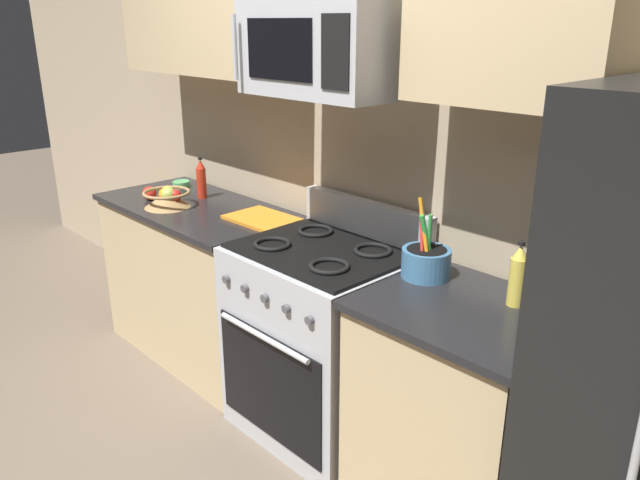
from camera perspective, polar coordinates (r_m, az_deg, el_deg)
wall_back at (r=2.88m, az=5.79°, el=8.04°), size 8.00×0.10×2.60m
counter_left at (r=3.64m, az=-10.95°, el=-3.69°), size 1.24×0.63×0.91m
range_oven at (r=2.91m, az=0.19°, el=-9.20°), size 0.76×0.67×1.09m
counter_right at (r=2.51m, az=12.61°, el=-15.38°), size 0.73×0.63×0.91m
microwave at (r=2.56m, az=0.68°, el=17.33°), size 0.68×0.44×0.37m
upper_cabinets_left at (r=3.44m, az=-10.21°, el=20.26°), size 1.23×0.34×0.64m
upper_cabinets_right at (r=2.21m, az=18.33°, el=20.11°), size 0.72×0.34×0.64m
utensil_crock at (r=2.48m, az=9.80°, el=-1.96°), size 0.20×0.20×0.32m
fruit_basket at (r=3.47m, az=-13.96°, el=3.84°), size 0.26×0.26×0.12m
apple_loose at (r=3.64m, az=-15.52°, el=4.20°), size 0.08×0.08×0.08m
cutting_board at (r=3.17m, az=-5.40°, el=1.99°), size 0.36×0.27×0.02m
bottle_hot_sauce at (r=3.60m, az=-10.94°, el=5.54°), size 0.05×0.05×0.24m
bottle_oil at (r=2.29m, az=17.85°, el=-3.21°), size 0.06×0.06×0.24m
prep_bowl at (r=3.88m, az=-12.75°, el=5.09°), size 0.11×0.11×0.04m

